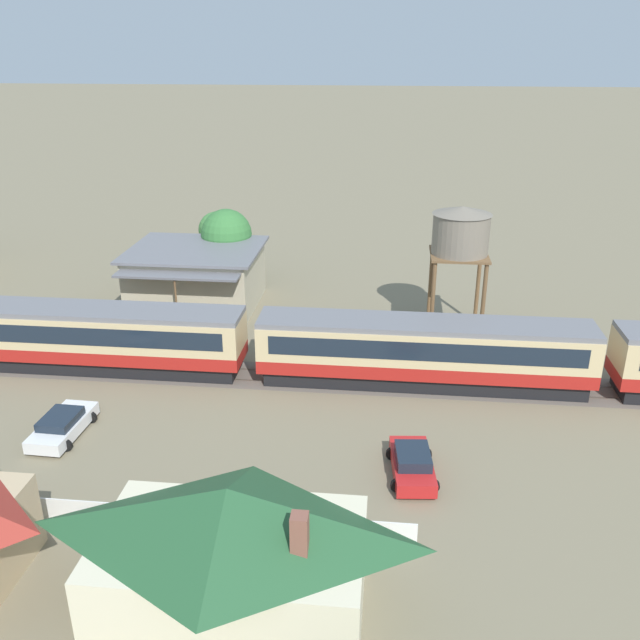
# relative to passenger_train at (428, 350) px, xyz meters

# --- Properties ---
(ground_plane) EXTENTS (600.00, 600.00, 0.00)m
(ground_plane) POSITION_rel_passenger_train_xyz_m (-2.18, 0.90, -2.21)
(ground_plane) COLOR #7A7056
(passenger_train) EXTENTS (60.13, 3.19, 3.97)m
(passenger_train) POSITION_rel_passenger_train_xyz_m (0.00, 0.00, 0.00)
(passenger_train) COLOR #AD1E19
(passenger_train) RESTS_ON ground_plane
(railway_track) EXTENTS (120.16, 3.60, 0.04)m
(railway_track) POSITION_rel_passenger_train_xyz_m (-0.14, -0.00, -2.20)
(railway_track) COLOR #665B51
(railway_track) RESTS_ON ground_plane
(station_building) EXTENTS (9.79, 9.56, 4.44)m
(station_building) POSITION_rel_passenger_train_xyz_m (-16.94, 11.45, 0.04)
(station_building) COLOR #BCB293
(station_building) RESTS_ON ground_plane
(water_tower) EXTENTS (3.91, 3.91, 8.85)m
(water_tower) POSITION_rel_passenger_train_xyz_m (2.16, 8.09, 4.83)
(water_tower) COLOR brown
(water_tower) RESTS_ON ground_plane
(cottage_dark_green_roof) EXTENTS (9.95, 5.89, 5.01)m
(cottage_dark_green_roof) POSITION_rel_passenger_train_xyz_m (-7.49, -17.88, 0.40)
(cottage_dark_green_roof) COLOR beige
(cottage_dark_green_roof) RESTS_ON ground_plane
(picket_fence_front) EXTENTS (24.13, 0.06, 1.05)m
(picket_fence_front) POSITION_rel_passenger_train_xyz_m (-12.95, -14.08, -1.68)
(picket_fence_front) COLOR white
(picket_fence_front) RESTS_ON ground_plane
(parked_car_white) EXTENTS (2.37, 4.46, 1.22)m
(parked_car_white) POSITION_rel_passenger_train_xyz_m (-18.70, -7.69, -1.62)
(parked_car_white) COLOR white
(parked_car_white) RESTS_ON ground_plane
(parked_car_red) EXTENTS (2.45, 4.23, 1.36)m
(parked_car_red) POSITION_rel_passenger_train_xyz_m (-1.01, -9.28, -1.57)
(parked_car_red) COLOR red
(parked_car_red) RESTS_ON ground_plane
(yard_tree_0) EXTENTS (4.01, 4.01, 6.59)m
(yard_tree_0) POSITION_rel_passenger_train_xyz_m (-15.40, 15.13, 2.35)
(yard_tree_0) COLOR brown
(yard_tree_0) RESTS_ON ground_plane
(yard_tree_1) EXTENTS (3.08, 3.08, 5.62)m
(yard_tree_1) POSITION_rel_passenger_train_xyz_m (-16.99, 18.26, 1.85)
(yard_tree_1) COLOR brown
(yard_tree_1) RESTS_ON ground_plane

